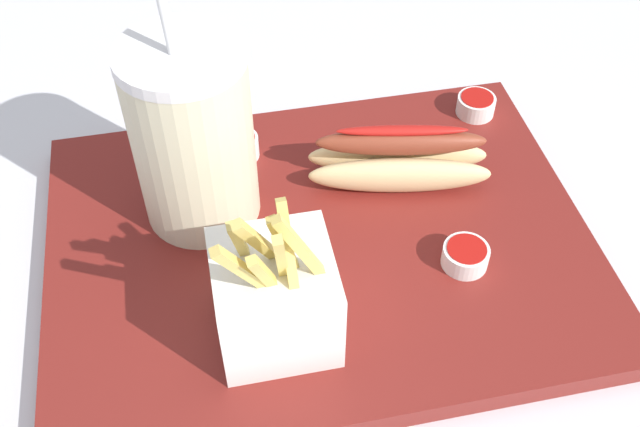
{
  "coord_description": "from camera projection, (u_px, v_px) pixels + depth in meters",
  "views": [
    {
      "loc": [
        0.08,
        0.41,
        0.5
      ],
      "look_at": [
        0.0,
        0.0,
        0.05
      ],
      "focal_mm": 41.83,
      "sensor_mm": 36.0,
      "label": 1
    }
  ],
  "objects": [
    {
      "name": "ketchup_cup_3",
      "position": [
        476.0,
        104.0,
        0.74
      ],
      "size": [
        0.04,
        0.04,
        0.02
      ],
      "color": "white",
      "rests_on": "food_tray"
    },
    {
      "name": "ground_plane",
      "position": [
        320.0,
        259.0,
        0.66
      ],
      "size": [
        2.4,
        2.4,
        0.02
      ],
      "primitive_type": "cube",
      "color": "silver"
    },
    {
      "name": "food_tray",
      "position": [
        320.0,
        245.0,
        0.65
      ],
      "size": [
        0.46,
        0.35,
        0.02
      ],
      "primitive_type": "cube",
      "color": "maroon",
      "rests_on": "ground_plane"
    },
    {
      "name": "soda_cup",
      "position": [
        193.0,
        136.0,
        0.6
      ],
      "size": [
        0.1,
        0.1,
        0.26
      ],
      "color": "beige",
      "rests_on": "food_tray"
    },
    {
      "name": "ketchup_cup_1",
      "position": [
        466.0,
        255.0,
        0.61
      ],
      "size": [
        0.04,
        0.04,
        0.02
      ],
      "color": "white",
      "rests_on": "food_tray"
    },
    {
      "name": "ketchup_cup_2",
      "position": [
        239.0,
        146.0,
        0.7
      ],
      "size": [
        0.04,
        0.04,
        0.02
      ],
      "color": "white",
      "rests_on": "food_tray"
    },
    {
      "name": "hot_dog_1",
      "position": [
        399.0,
        159.0,
        0.67
      ],
      "size": [
        0.17,
        0.08,
        0.06
      ],
      "color": "#E5C689",
      "rests_on": "food_tray"
    },
    {
      "name": "fries_basket",
      "position": [
        275.0,
        296.0,
        0.54
      ],
      "size": [
        0.09,
        0.09,
        0.15
      ],
      "color": "white",
      "rests_on": "food_tray"
    }
  ]
}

